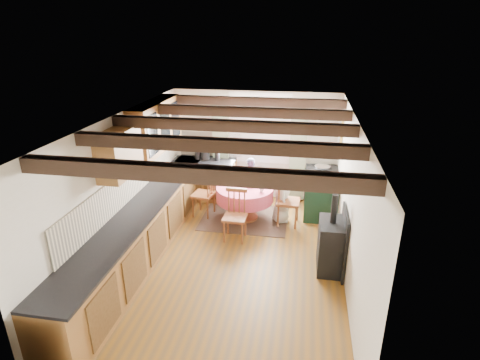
% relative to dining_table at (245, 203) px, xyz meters
% --- Properties ---
extents(floor, '(3.60, 5.50, 0.00)m').
position_rel_dining_table_xyz_m(floor, '(0.04, -1.57, -0.34)').
color(floor, brown).
rests_on(floor, ground).
extents(ceiling, '(3.60, 5.50, 0.00)m').
position_rel_dining_table_xyz_m(ceiling, '(0.04, -1.57, 2.06)').
color(ceiling, white).
rests_on(ceiling, ground).
extents(wall_back, '(3.60, 0.00, 2.40)m').
position_rel_dining_table_xyz_m(wall_back, '(0.04, 1.18, 0.86)').
color(wall_back, silver).
rests_on(wall_back, ground).
extents(wall_front, '(3.60, 0.00, 2.40)m').
position_rel_dining_table_xyz_m(wall_front, '(0.04, -4.32, 0.86)').
color(wall_front, silver).
rests_on(wall_front, ground).
extents(wall_left, '(0.00, 5.50, 2.40)m').
position_rel_dining_table_xyz_m(wall_left, '(-1.76, -1.57, 0.86)').
color(wall_left, silver).
rests_on(wall_left, ground).
extents(wall_right, '(0.00, 5.50, 2.40)m').
position_rel_dining_table_xyz_m(wall_right, '(1.84, -1.57, 0.86)').
color(wall_right, silver).
rests_on(wall_right, ground).
extents(beam_a, '(3.60, 0.16, 0.16)m').
position_rel_dining_table_xyz_m(beam_a, '(0.04, -3.57, 1.97)').
color(beam_a, '#302019').
rests_on(beam_a, ceiling).
extents(beam_b, '(3.60, 0.16, 0.16)m').
position_rel_dining_table_xyz_m(beam_b, '(0.04, -2.57, 1.97)').
color(beam_b, '#302019').
rests_on(beam_b, ceiling).
extents(beam_c, '(3.60, 0.16, 0.16)m').
position_rel_dining_table_xyz_m(beam_c, '(0.04, -1.57, 1.97)').
color(beam_c, '#302019').
rests_on(beam_c, ceiling).
extents(beam_d, '(3.60, 0.16, 0.16)m').
position_rel_dining_table_xyz_m(beam_d, '(0.04, -0.57, 1.97)').
color(beam_d, '#302019').
rests_on(beam_d, ceiling).
extents(beam_e, '(3.60, 0.16, 0.16)m').
position_rel_dining_table_xyz_m(beam_e, '(0.04, 0.43, 1.97)').
color(beam_e, '#302019').
rests_on(beam_e, ceiling).
extents(splash_left, '(0.02, 4.50, 0.55)m').
position_rel_dining_table_xyz_m(splash_left, '(-1.74, -1.27, 0.86)').
color(splash_left, beige).
rests_on(splash_left, wall_left).
extents(splash_back, '(1.40, 0.02, 0.55)m').
position_rel_dining_table_xyz_m(splash_back, '(-0.96, 1.16, 0.86)').
color(splash_back, beige).
rests_on(splash_back, wall_back).
extents(base_cabinet_left, '(0.60, 5.30, 0.88)m').
position_rel_dining_table_xyz_m(base_cabinet_left, '(-1.46, -1.57, 0.10)').
color(base_cabinet_left, brown).
rests_on(base_cabinet_left, floor).
extents(base_cabinet_back, '(1.30, 0.60, 0.88)m').
position_rel_dining_table_xyz_m(base_cabinet_back, '(-1.01, 0.88, 0.10)').
color(base_cabinet_back, brown).
rests_on(base_cabinet_back, floor).
extents(worktop_left, '(0.64, 5.30, 0.04)m').
position_rel_dining_table_xyz_m(worktop_left, '(-1.44, -1.57, 0.56)').
color(worktop_left, black).
rests_on(worktop_left, base_cabinet_left).
extents(worktop_back, '(1.30, 0.64, 0.04)m').
position_rel_dining_table_xyz_m(worktop_back, '(-1.01, 0.86, 0.56)').
color(worktop_back, black).
rests_on(worktop_back, base_cabinet_back).
extents(wall_cabinet_glass, '(0.34, 1.80, 0.90)m').
position_rel_dining_table_xyz_m(wall_cabinet_glass, '(-1.59, -0.37, 1.61)').
color(wall_cabinet_glass, brown).
rests_on(wall_cabinet_glass, wall_left).
extents(wall_cabinet_solid, '(0.34, 0.90, 0.70)m').
position_rel_dining_table_xyz_m(wall_cabinet_solid, '(-1.59, -1.87, 1.56)').
color(wall_cabinet_solid, brown).
rests_on(wall_cabinet_solid, wall_left).
extents(window_frame, '(1.34, 0.03, 1.54)m').
position_rel_dining_table_xyz_m(window_frame, '(0.14, 1.16, 1.26)').
color(window_frame, white).
rests_on(window_frame, wall_back).
extents(window_pane, '(1.20, 0.01, 1.40)m').
position_rel_dining_table_xyz_m(window_pane, '(0.14, 1.17, 1.26)').
color(window_pane, white).
rests_on(window_pane, wall_back).
extents(curtain_left, '(0.35, 0.10, 2.10)m').
position_rel_dining_table_xyz_m(curtain_left, '(-0.71, 1.08, 0.76)').
color(curtain_left, '#96A581').
rests_on(curtain_left, wall_back).
extents(curtain_right, '(0.35, 0.10, 2.10)m').
position_rel_dining_table_xyz_m(curtain_right, '(0.99, 1.08, 0.76)').
color(curtain_right, '#96A581').
rests_on(curtain_right, wall_back).
extents(curtain_rod, '(2.00, 0.03, 0.03)m').
position_rel_dining_table_xyz_m(curtain_rod, '(0.14, 1.08, 1.86)').
color(curtain_rod, black).
rests_on(curtain_rod, wall_back).
extents(wall_picture, '(0.04, 0.50, 0.60)m').
position_rel_dining_table_xyz_m(wall_picture, '(1.81, 0.73, 1.36)').
color(wall_picture, gold).
rests_on(wall_picture, wall_right).
extents(wall_plate, '(0.30, 0.02, 0.30)m').
position_rel_dining_table_xyz_m(wall_plate, '(1.09, 1.15, 1.36)').
color(wall_plate, silver).
rests_on(wall_plate, wall_back).
extents(rug, '(1.72, 1.34, 0.01)m').
position_rel_dining_table_xyz_m(rug, '(0.00, 0.00, -0.34)').
color(rug, '#463220').
rests_on(rug, floor).
extents(dining_table, '(1.14, 1.14, 0.69)m').
position_rel_dining_table_xyz_m(dining_table, '(0.00, 0.00, 0.00)').
color(dining_table, '#E95C7A').
rests_on(dining_table, floor).
extents(chair_near, '(0.42, 0.44, 0.95)m').
position_rel_dining_table_xyz_m(chair_near, '(-0.05, -0.84, 0.13)').
color(chair_near, brown).
rests_on(chair_near, floor).
extents(chair_left, '(0.51, 0.49, 0.99)m').
position_rel_dining_table_xyz_m(chair_left, '(-0.86, 0.03, 0.15)').
color(chair_left, brown).
rests_on(chair_left, floor).
extents(chair_right, '(0.49, 0.47, 1.04)m').
position_rel_dining_table_xyz_m(chair_right, '(0.87, -0.08, 0.18)').
color(chair_right, brown).
rests_on(chair_right, floor).
extents(aga_range, '(0.66, 1.02, 0.94)m').
position_rel_dining_table_xyz_m(aga_range, '(1.51, 0.50, 0.13)').
color(aga_range, black).
rests_on(aga_range, floor).
extents(cast_iron_stove, '(0.39, 0.65, 1.30)m').
position_rel_dining_table_xyz_m(cast_iron_stove, '(1.62, -1.50, 0.31)').
color(cast_iron_stove, black).
rests_on(cast_iron_stove, floor).
extents(child_far, '(0.43, 0.33, 1.07)m').
position_rel_dining_table_xyz_m(child_far, '(-0.00, 0.75, 0.19)').
color(child_far, '#2F2E3E').
rests_on(child_far, floor).
extents(child_right, '(0.46, 0.59, 1.08)m').
position_rel_dining_table_xyz_m(child_right, '(0.73, 0.03, 0.19)').
color(child_right, silver).
rests_on(child_right, floor).
extents(bowl_a, '(0.20, 0.20, 0.05)m').
position_rel_dining_table_xyz_m(bowl_a, '(0.26, 0.16, 0.37)').
color(bowl_a, silver).
rests_on(bowl_a, dining_table).
extents(bowl_b, '(0.27, 0.27, 0.07)m').
position_rel_dining_table_xyz_m(bowl_b, '(0.10, 0.10, 0.38)').
color(bowl_b, silver).
rests_on(bowl_b, dining_table).
extents(cup, '(0.13, 0.13, 0.09)m').
position_rel_dining_table_xyz_m(cup, '(0.36, -0.18, 0.39)').
color(cup, silver).
rests_on(cup, dining_table).
extents(canister_tall, '(0.15, 0.15, 0.26)m').
position_rel_dining_table_xyz_m(canister_tall, '(-1.20, 0.92, 0.71)').
color(canister_tall, '#262628').
rests_on(canister_tall, worktop_back).
extents(canister_wide, '(0.18, 0.18, 0.20)m').
position_rel_dining_table_xyz_m(canister_wide, '(-1.02, 0.88, 0.68)').
color(canister_wide, '#262628').
rests_on(canister_wide, worktop_back).
extents(canister_slim, '(0.11, 0.11, 0.30)m').
position_rel_dining_table_xyz_m(canister_slim, '(-0.75, 0.86, 0.73)').
color(canister_slim, '#262628').
rests_on(canister_slim, worktop_back).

